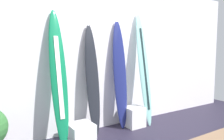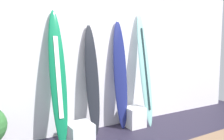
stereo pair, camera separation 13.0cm
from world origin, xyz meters
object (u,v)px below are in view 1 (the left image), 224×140
at_px(surfboard_seafoam, 144,68).
at_px(surfboard_navy, 120,75).
at_px(display_block_center, 81,133).
at_px(display_block_left, 134,117).
at_px(surfboard_charcoal, 92,80).
at_px(surfboard_emerald, 59,77).

bearing_deg(surfboard_seafoam, surfboard_navy, 170.80).
height_order(surfboard_seafoam, display_block_center, surfboard_seafoam).
bearing_deg(display_block_left, surfboard_navy, 157.36).
distance_m(surfboard_charcoal, surfboard_seafoam, 1.11).
bearing_deg(surfboard_charcoal, surfboard_emerald, -172.47).
bearing_deg(display_block_left, surfboard_charcoal, 173.92).
relative_size(surfboard_charcoal, surfboard_navy, 0.95).
bearing_deg(surfboard_charcoal, surfboard_seafoam, -3.44).
xyz_separation_m(surfboard_charcoal, surfboard_navy, (0.58, 0.02, 0.06)).
xyz_separation_m(surfboard_navy, display_block_left, (0.25, -0.11, -0.82)).
height_order(surfboard_navy, display_block_left, surfboard_navy).
relative_size(surfboard_navy, display_block_center, 5.11).
relative_size(surfboard_emerald, display_block_left, 5.60).
relative_size(surfboard_charcoal, display_block_left, 5.10).
relative_size(surfboard_emerald, display_block_center, 5.31).
height_order(surfboard_seafoam, display_block_left, surfboard_seafoam).
relative_size(surfboard_seafoam, display_block_left, 5.90).
relative_size(surfboard_emerald, surfboard_navy, 1.04).
bearing_deg(surfboard_navy, display_block_center, -166.74).
bearing_deg(surfboard_emerald, display_block_center, -20.01).
height_order(display_block_left, display_block_center, display_block_left).
distance_m(surfboard_emerald, surfboard_navy, 1.20).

